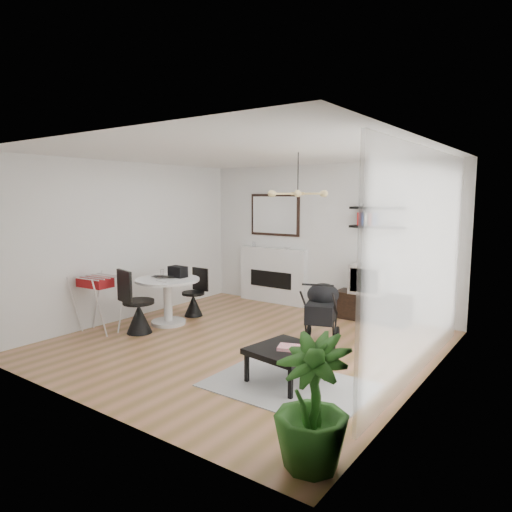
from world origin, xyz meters
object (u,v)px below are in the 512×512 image
Objects in this scene: crt_tv at (369,279)px; drying_rack at (99,303)px; potted_plant at (312,403)px; dining_table at (168,294)px; stroller at (322,315)px; fireplace at (273,269)px; coffee_table at (287,352)px; tv_console at (372,307)px.

crt_tv is 0.64× the size of drying_rack.
drying_rack is 0.85× the size of potted_plant.
stroller is at bearing 14.27° from dining_table.
stroller is at bearing -40.68° from fireplace.
fireplace is at bearing 125.84° from coffee_table.
stroller reaches higher than coffee_table.
potted_plant is (1.22, -4.36, 0.29)m from tv_console.
tv_console is 4.54m from potted_plant.
drying_rack is at bearing -108.24° from fireplace.
drying_rack is at bearing -135.76° from tv_console.
drying_rack is at bearing -171.94° from stroller.
dining_table is at bearing 162.85° from coffee_table.
coffee_table is (0.35, -1.52, -0.05)m from stroller.
dining_table is 0.99× the size of potted_plant.
crt_tv reaches higher than stroller.
tv_console is at bearing 64.73° from stroller.
potted_plant is at bearing -74.35° from tv_console.
stroller is 1.12× the size of coffee_table.
crt_tv is 0.67× the size of coffee_table.
stroller is (-0.10, -1.54, -0.31)m from crt_tv.
drying_rack is (-1.08, -3.28, -0.21)m from fireplace.
tv_console is at bearing 39.23° from dining_table.
coffee_table is at bearing -86.37° from tv_console.
coffee_table is 0.81× the size of potted_plant.
potted_plant reaches higher than coffee_table.
drying_rack is 3.44m from stroller.
crt_tv reaches higher than dining_table.
tv_console is (2.13, -0.15, -0.45)m from fireplace.
potted_plant is (1.38, -2.82, 0.12)m from stroller.
crt_tv is at bearing 39.80° from dining_table.
tv_console reaches higher than coffee_table.
potted_plant is (1.03, -1.30, 0.17)m from coffee_table.
stroller is at bearing -93.76° from crt_tv.
tv_console is at bearing 105.65° from potted_plant.
crt_tv is at bearing 66.86° from stroller.
drying_rack is 1.05× the size of coffee_table.
fireplace is 5.62m from potted_plant.
potted_plant is (3.89, -2.18, 0.02)m from dining_table.
coffee_table is (2.32, -3.22, -0.33)m from fireplace.
drying_rack is at bearing -178.97° from coffee_table.
crt_tv is 1.57m from stroller.
potted_plant reaches higher than tv_console.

